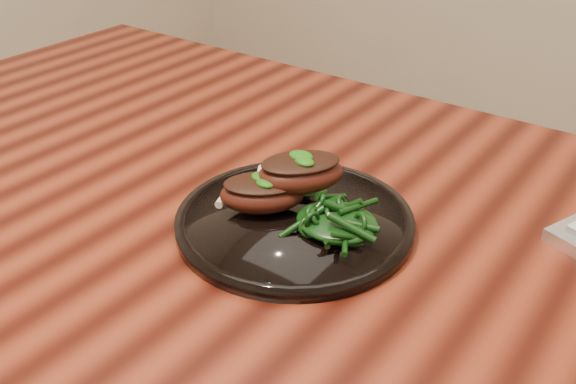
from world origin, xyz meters
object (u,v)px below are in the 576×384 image
Objects in this scene: desk at (316,266)px; plate at (295,220)px; greens_heap at (337,217)px; lamb_chop_front at (262,192)px.

plate reaches higher than desk.
plate is at bearing -91.03° from desk.
greens_heap is (0.05, 0.00, 0.02)m from plate.
lamb_chop_front is at bearing -125.81° from desk.
greens_heap is at bearing 9.04° from lamb_chop_front.
greens_heap is at bearing 5.19° from plate.
desk is 14.11× the size of lamb_chop_front.
desk is at bearing 142.04° from greens_heap.
desk is at bearing 88.97° from plate.
desk is 5.92× the size of plate.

